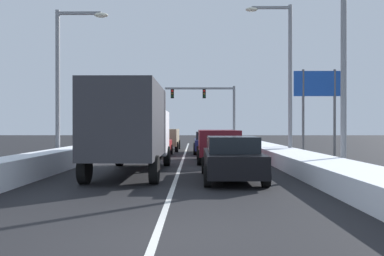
{
  "coord_description": "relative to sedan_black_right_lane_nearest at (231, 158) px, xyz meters",
  "views": [
    {
      "loc": [
        0.65,
        -5.85,
        1.84
      ],
      "look_at": [
        0.46,
        22.79,
        1.75
      ],
      "focal_mm": 33.56,
      "sensor_mm": 36.0,
      "label": 1
    }
  ],
  "objects": [
    {
      "name": "suv_tan_center_lane_third",
      "position": [
        -3.54,
        15.61,
        0.25
      ],
      "size": [
        2.16,
        4.9,
        1.67
      ],
      "color": "#937F60",
      "rests_on": "ground"
    },
    {
      "name": "ground_plane",
      "position": [
        -1.93,
        6.36,
        -0.76
      ],
      "size": [
        120.0,
        120.0,
        0.0
      ],
      "primitive_type": "plane",
      "color": "black"
    },
    {
      "name": "roadside_sign_right",
      "position": [
        6.66,
        10.43,
        3.25
      ],
      "size": [
        3.2,
        0.16,
        5.5
      ],
      "color": "#59595B",
      "rests_on": "ground"
    },
    {
      "name": "snow_bank_left_shoulder",
      "position": [
        -7.23,
        9.61,
        -0.35
      ],
      "size": [
        1.2,
        35.67,
        0.83
      ],
      "primitive_type": "cube",
      "color": "white",
      "rests_on": "ground"
    },
    {
      "name": "traffic_light_gantry",
      "position": [
        0.64,
        25.81,
        3.73
      ],
      "size": [
        7.54,
        0.47,
        6.2
      ],
      "color": "slate",
      "rests_on": "ground"
    },
    {
      "name": "street_lamp_left_mid",
      "position": [
        -7.79,
        5.55,
        3.88
      ],
      "size": [
        2.66,
        0.36,
        7.71
      ],
      "color": "gray",
      "rests_on": "ground"
    },
    {
      "name": "sedan_navy_right_lane_third",
      "position": [
        -0.35,
        12.49,
        0.0
      ],
      "size": [
        2.0,
        4.5,
        1.51
      ],
      "color": "navy",
      "rests_on": "ground"
    },
    {
      "name": "street_lamp_right_near",
      "position": [
        4.18,
        1.5,
        4.52
      ],
      "size": [
        2.66,
        0.36,
        8.92
      ],
      "color": "gray",
      "rests_on": "ground"
    },
    {
      "name": "box_truck_center_lane_nearest",
      "position": [
        -3.7,
        1.5,
        1.14
      ],
      "size": [
        2.53,
        7.2,
        3.36
      ],
      "color": "silver",
      "rests_on": "ground"
    },
    {
      "name": "suv_maroon_right_lane_second",
      "position": [
        -0.07,
        6.41,
        0.25
      ],
      "size": [
        2.16,
        4.9,
        1.67
      ],
      "color": "maroon",
      "rests_on": "ground"
    },
    {
      "name": "sedan_black_right_lane_nearest",
      "position": [
        0.0,
        0.0,
        0.0
      ],
      "size": [
        2.0,
        4.5,
        1.51
      ],
      "color": "black",
      "rests_on": "ground"
    },
    {
      "name": "lane_stripe_between_right_lane_and_center_lane",
      "position": [
        -1.93,
        9.61,
        -0.76
      ],
      "size": [
        0.14,
        35.67,
        0.01
      ],
      "primitive_type": "cube",
      "color": "silver",
      "rests_on": "ground"
    },
    {
      "name": "street_lamp_right_mid",
      "position": [
        3.83,
        7.98,
        4.44
      ],
      "size": [
        2.66,
        0.36,
        8.78
      ],
      "color": "gray",
      "rests_on": "ground"
    },
    {
      "name": "sedan_red_center_lane_second",
      "position": [
        -3.73,
        9.76,
        0.0
      ],
      "size": [
        2.0,
        4.5,
        1.51
      ],
      "color": "maroon",
      "rests_on": "ground"
    },
    {
      "name": "snow_bank_right_shoulder",
      "position": [
        3.37,
        9.61,
        -0.44
      ],
      "size": [
        2.0,
        35.67,
        0.66
      ],
      "primitive_type": "cube",
      "color": "white",
      "rests_on": "ground"
    }
  ]
}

